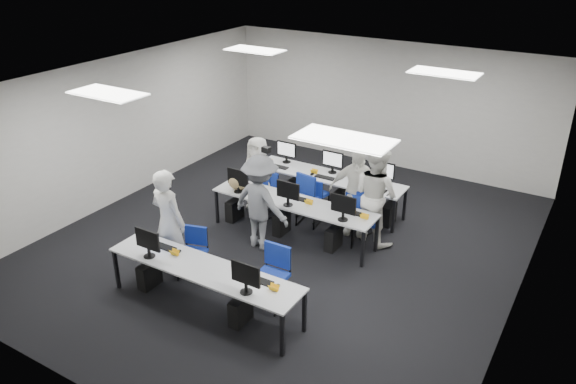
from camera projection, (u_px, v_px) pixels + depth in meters
The scene contains 23 objects.
room at pixel (287, 166), 9.80m from camera, with size 9.00×9.02×3.00m.
ceiling_panels at pixel (287, 82), 9.17m from camera, with size 5.20×4.60×0.02m.
desk_front at pixel (204, 270), 8.29m from camera, with size 3.20×0.70×0.73m.
desk_mid at pixel (293, 204), 10.31m from camera, with size 3.20×0.70×0.73m.
desk_back at pixel (328, 178), 11.39m from camera, with size 3.20×0.70×0.73m.
equipment_front at pixel (194, 285), 8.50m from camera, with size 2.51×0.41×1.19m.
equipment_mid at pixel (284, 217), 10.52m from camera, with size 2.91×0.41×1.19m.
equipment_back at pixel (336, 194), 11.45m from camera, with size 2.91×0.41×1.19m.
chair_0 at pixel (193, 262), 9.28m from camera, with size 0.52×0.54×0.84m.
chair_1 at pixel (271, 287), 8.56m from camera, with size 0.48×0.52×0.95m.
chair_2 at pixel (264, 202), 11.27m from camera, with size 0.51×0.54×0.89m.
chair_3 at pixel (310, 211), 10.97m from camera, with size 0.45×0.49×0.83m.
chair_4 at pixel (365, 229), 10.24m from camera, with size 0.58×0.61×0.93m.
chair_5 at pixel (266, 196), 11.60m from camera, with size 0.47×0.50×0.82m.
chair_6 at pixel (312, 203), 11.18m from camera, with size 0.56×0.60×0.98m.
chair_7 at pixel (359, 220), 10.60m from camera, with size 0.50×0.53×0.86m.
handbag at pixel (239, 182), 10.68m from camera, with size 0.39×0.25×0.32m, color tan.
student_0 at pixel (169, 222), 9.17m from camera, with size 0.67×0.44×1.84m, color silver.
student_1 at pixel (376, 195), 10.10m from camera, with size 0.90×0.70×1.84m, color silver.
student_2 at pixel (258, 173), 11.39m from camera, with size 0.75×0.49×1.53m, color silver.
student_3 at pixel (356, 191), 10.37m from camera, with size 1.01×0.42×1.72m, color silver.
photographer at pixel (260, 202), 9.90m from camera, with size 1.14×0.65×1.76m, color slate.
dslr_camera at pixel (266, 150), 9.64m from camera, with size 0.14×0.18×0.10m, color black.
Camera 1 is at (4.70, -7.76, 5.24)m, focal length 35.00 mm.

